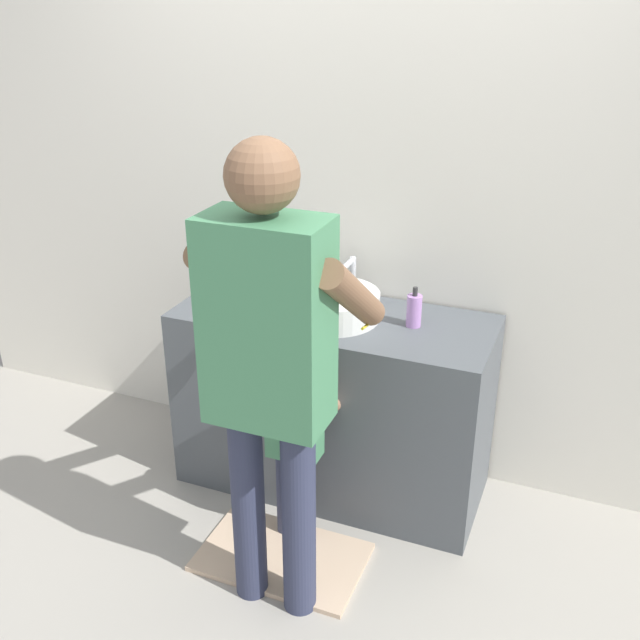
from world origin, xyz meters
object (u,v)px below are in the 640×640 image
at_px(toothbrush_cup, 252,284).
at_px(soap_bottle, 414,310).
at_px(child_toddler, 295,427).
at_px(adult_parent, 270,352).

height_order(toothbrush_cup, soap_bottle, toothbrush_cup).
distance_m(toothbrush_cup, child_toddler, 0.72).
bearing_deg(child_toddler, soap_bottle, 52.50).
relative_size(soap_bottle, child_toddler, 0.19).
relative_size(child_toddler, adult_parent, 0.52).
xyz_separation_m(soap_bottle, child_toddler, (-0.33, -0.43, -0.37)).
bearing_deg(adult_parent, child_toddler, 100.91).
xyz_separation_m(toothbrush_cup, adult_parent, (0.47, -0.80, 0.14)).
bearing_deg(child_toddler, adult_parent, -79.09).
height_order(toothbrush_cup, adult_parent, adult_parent).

